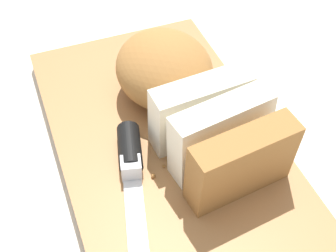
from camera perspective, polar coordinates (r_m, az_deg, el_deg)
The scene contains 7 objects.
ground_plane at distance 0.55m, azimuth -0.00°, elevation -3.88°, with size 3.00×3.00×0.00m, color silver.
cutting_board at distance 0.54m, azimuth -0.00°, elevation -3.05°, with size 0.44×0.24×0.03m, color #9E6B3D.
bread_loaf at distance 0.53m, azimuth 2.19°, elevation 3.92°, with size 0.26×0.14×0.08m.
bread_knife at distance 0.50m, azimuth -4.52°, elevation -5.59°, with size 0.27×0.09×0.03m.
crumb_near_knife at distance 0.50m, azimuth -1.82°, elevation -6.15°, with size 0.00×0.00×0.00m, color #996633.
crumb_near_loaf at distance 0.54m, azimuth 7.78°, elevation -0.94°, with size 0.01×0.01×0.01m, color #996633.
crumb_stray_left at distance 0.51m, azimuth -0.52°, elevation -4.95°, with size 0.00×0.00×0.00m, color #996633.
Camera 1 is at (0.32, -0.13, 0.43)m, focal length 49.47 mm.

